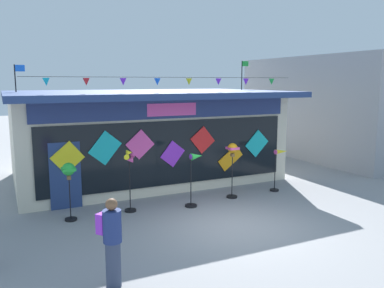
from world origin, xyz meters
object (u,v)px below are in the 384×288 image
at_px(wind_spinner_far_left, 69,175).
at_px(person_near_camera, 112,240).
at_px(wind_spinner_center_left, 195,172).
at_px(wind_spinner_left, 130,173).
at_px(wind_spinner_right, 279,163).
at_px(wind_spinner_center_right, 232,156).
at_px(kite_shop_building, 144,134).

xyz_separation_m(wind_spinner_far_left, person_near_camera, (0.13, -3.97, -0.37)).
bearing_deg(wind_spinner_center_left, person_near_camera, -133.58).
height_order(wind_spinner_left, wind_spinner_right, wind_spinner_left).
bearing_deg(person_near_camera, wind_spinner_center_right, 2.09).
bearing_deg(wind_spinner_right, kite_shop_building, 132.08).
bearing_deg(wind_spinner_right, wind_spinner_left, 179.93).
distance_m(wind_spinner_center_left, wind_spinner_right, 3.42).
relative_size(kite_shop_building, wind_spinner_left, 5.40).
bearing_deg(wind_spinner_far_left, kite_shop_building, 48.32).
distance_m(wind_spinner_center_left, person_near_camera, 5.02).
xyz_separation_m(wind_spinner_left, wind_spinner_center_right, (3.39, -0.06, 0.22)).
bearing_deg(wind_spinner_center_left, wind_spinner_left, 169.94).
height_order(wind_spinner_center_left, wind_spinner_center_right, wind_spinner_center_right).
bearing_deg(wind_spinner_right, wind_spinner_far_left, 179.99).
distance_m(kite_shop_building, wind_spinner_center_left, 4.29).
bearing_deg(person_near_camera, wind_spinner_left, 32.39).
relative_size(wind_spinner_center_left, wind_spinner_center_right, 0.91).
height_order(wind_spinner_center_right, wind_spinner_right, wind_spinner_center_right).
xyz_separation_m(wind_spinner_center_right, wind_spinner_right, (1.91, 0.05, -0.40)).
bearing_deg(kite_shop_building, wind_spinner_center_right, -67.84).
bearing_deg(wind_spinner_center_right, wind_spinner_right, 1.64).
bearing_deg(person_near_camera, wind_spinner_far_left, 55.72).
relative_size(wind_spinner_center_right, person_near_camera, 1.07).
relative_size(wind_spinner_far_left, wind_spinner_center_right, 0.89).
height_order(kite_shop_building, wind_spinner_center_right, kite_shop_building).
bearing_deg(wind_spinner_center_right, kite_shop_building, 112.16).
relative_size(wind_spinner_right, person_near_camera, 0.86).
bearing_deg(wind_spinner_center_right, wind_spinner_left, 178.97).
relative_size(wind_spinner_left, wind_spinner_center_left, 1.11).
height_order(wind_spinner_far_left, person_near_camera, person_near_camera).
height_order(wind_spinner_center_left, wind_spinner_right, wind_spinner_center_left).
xyz_separation_m(wind_spinner_far_left, wind_spinner_center_right, (5.08, -0.06, 0.12)).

